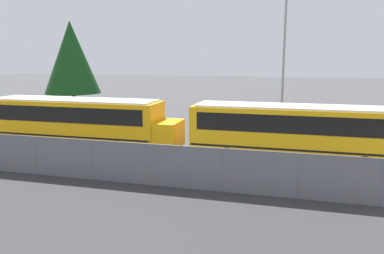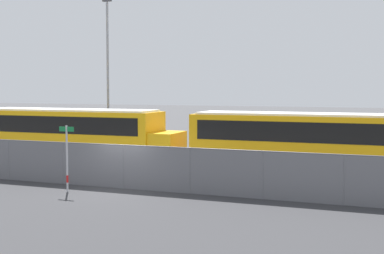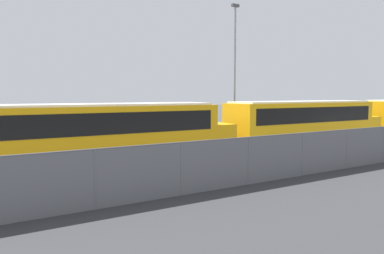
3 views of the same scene
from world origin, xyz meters
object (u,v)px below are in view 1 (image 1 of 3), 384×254
Objects in this scene: light_pole at (284,59)px; tree_1 at (71,57)px; school_bus_2 at (79,120)px; school_bus_3 at (299,130)px.

tree_1 is at bearing 162.67° from light_pole.
light_pole is 1.12× the size of tree_1.
tree_1 reaches higher than school_bus_2.
school_bus_2 is 15.21m from tree_1.
school_bus_3 is 1.20× the size of light_pole.
school_bus_3 is 7.01m from light_pole.
school_bus_2 is at bearing -153.27° from light_pole.
light_pole is at bearing 100.61° from school_bus_3.
tree_1 is (-8.18, 12.26, 3.76)m from school_bus_2.
school_bus_3 is (13.01, 0.11, 0.00)m from school_bus_2.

